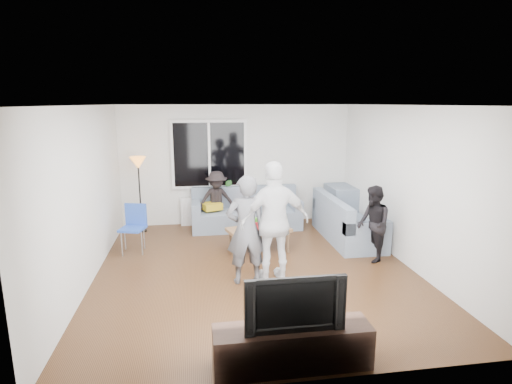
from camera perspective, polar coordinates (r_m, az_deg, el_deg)
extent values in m
cube|color=#56351C|center=(6.72, -0.08, -10.92)|extent=(5.00, 5.50, 0.04)
cube|color=white|center=(6.17, -0.08, 12.21)|extent=(5.00, 5.50, 0.04)
cube|color=silver|center=(9.02, -2.71, 3.83)|extent=(5.00, 0.04, 2.60)
cube|color=silver|center=(3.71, 6.39, -8.84)|extent=(5.00, 0.04, 2.60)
cube|color=silver|center=(6.45, -22.81, -0.57)|extent=(0.04, 5.50, 2.60)
cube|color=silver|center=(7.13, 20.38, 0.78)|extent=(0.04, 5.50, 2.60)
cube|color=white|center=(8.87, -6.54, 5.24)|extent=(1.62, 0.06, 1.47)
cube|color=black|center=(8.83, -6.53, 5.21)|extent=(1.50, 0.02, 1.35)
cube|color=white|center=(8.82, -6.53, 5.21)|extent=(0.05, 0.03, 1.35)
cube|color=silver|center=(9.06, -6.34, -2.59)|extent=(1.30, 0.12, 0.62)
imported|color=#2F6729|center=(8.94, -4.01, 0.54)|extent=(0.24, 0.21, 0.38)
imported|color=white|center=(8.93, -7.69, -0.21)|extent=(0.20, 0.20, 0.18)
cube|color=slate|center=(9.28, 12.65, -1.73)|extent=(0.85, 0.85, 0.85)
cube|color=gold|center=(8.63, -6.20, -1.98)|extent=(0.47, 0.43, 0.14)
cube|color=maroon|center=(8.75, -1.90, -1.70)|extent=(0.39, 0.33, 0.13)
cube|color=#956E48|center=(7.51, 0.38, -6.55)|extent=(1.22, 0.86, 0.40)
cylinder|color=maroon|center=(7.30, -0.15, -4.77)|extent=(0.17, 0.17, 0.17)
imported|color=#48494D|center=(6.00, -1.39, -5.31)|extent=(0.62, 0.44, 1.63)
imported|color=silver|center=(6.05, 2.64, -4.24)|extent=(1.11, 0.58, 1.82)
imported|color=black|center=(7.16, 16.03, -4.29)|extent=(0.54, 0.67, 1.29)
imported|color=black|center=(8.65, -5.50, -1.16)|extent=(0.87, 0.60, 1.24)
cube|color=#34221A|center=(4.43, 5.07, -20.70)|extent=(1.60, 0.40, 0.44)
imported|color=black|center=(4.18, 5.21, -14.85)|extent=(1.00, 0.13, 0.58)
cylinder|color=green|center=(7.29, -0.06, -4.52)|extent=(0.08, 0.08, 0.24)
cylinder|color=black|center=(7.58, 0.32, -4.07)|extent=(0.07, 0.07, 0.18)
cylinder|color=#BB6D0B|center=(7.47, -1.82, -4.10)|extent=(0.07, 0.07, 0.24)
cylinder|color=black|center=(7.62, 2.74, -3.91)|extent=(0.07, 0.07, 0.21)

